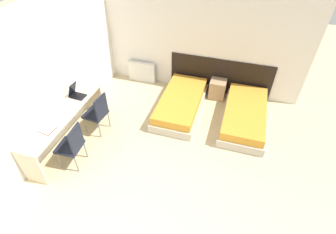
{
  "coord_description": "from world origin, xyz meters",
  "views": [
    {
      "loc": [
        1.15,
        -1.34,
        3.96
      ],
      "look_at": [
        0.0,
        2.38,
        0.55
      ],
      "focal_mm": 28.0,
      "sensor_mm": 36.0,
      "label": 1
    }
  ],
  "objects_px": {
    "bed_near_door": "(244,115)",
    "nightstand": "(217,89)",
    "chair_near_laptop": "(97,112)",
    "chair_near_notebook": "(72,144)",
    "laptop": "(76,94)",
    "bed_near_window": "(181,103)"
  },
  "relations": [
    {
      "from": "laptop",
      "to": "chair_near_notebook",
      "type": "bearing_deg",
      "value": -61.18
    },
    {
      "from": "bed_near_door",
      "to": "bed_near_window",
      "type": "bearing_deg",
      "value": 180.0
    },
    {
      "from": "chair_near_laptop",
      "to": "chair_near_notebook",
      "type": "xyz_separation_m",
      "value": [
        0.0,
        -0.94,
        0.0
      ]
    },
    {
      "from": "bed_near_door",
      "to": "nightstand",
      "type": "relative_size",
      "value": 4.19
    },
    {
      "from": "nightstand",
      "to": "chair_near_laptop",
      "type": "xyz_separation_m",
      "value": [
        -2.18,
        -1.96,
        0.29
      ]
    },
    {
      "from": "chair_near_laptop",
      "to": "chair_near_notebook",
      "type": "relative_size",
      "value": 1.0
    },
    {
      "from": "bed_near_door",
      "to": "chair_near_notebook",
      "type": "xyz_separation_m",
      "value": [
        -2.91,
        -2.12,
        0.33
      ]
    },
    {
      "from": "chair_near_notebook",
      "to": "laptop",
      "type": "xyz_separation_m",
      "value": [
        -0.47,
        1.02,
        0.31
      ]
    },
    {
      "from": "bed_near_door",
      "to": "nightstand",
      "type": "xyz_separation_m",
      "value": [
        -0.73,
        0.78,
        0.04
      ]
    },
    {
      "from": "chair_near_laptop",
      "to": "laptop",
      "type": "height_order",
      "value": "laptop"
    },
    {
      "from": "bed_near_window",
      "to": "chair_near_notebook",
      "type": "xyz_separation_m",
      "value": [
        -1.46,
        -2.12,
        0.33
      ]
    },
    {
      "from": "chair_near_notebook",
      "to": "nightstand",
      "type": "bearing_deg",
      "value": 49.91
    },
    {
      "from": "bed_near_door",
      "to": "laptop",
      "type": "bearing_deg",
      "value": -161.87
    },
    {
      "from": "nightstand",
      "to": "chair_near_notebook",
      "type": "relative_size",
      "value": 0.49
    },
    {
      "from": "nightstand",
      "to": "chair_near_laptop",
      "type": "bearing_deg",
      "value": -138.08
    },
    {
      "from": "laptop",
      "to": "chair_near_laptop",
      "type": "bearing_deg",
      "value": -5.34
    },
    {
      "from": "bed_near_door",
      "to": "chair_near_laptop",
      "type": "height_order",
      "value": "chair_near_laptop"
    },
    {
      "from": "bed_near_window",
      "to": "chair_near_laptop",
      "type": "bearing_deg",
      "value": -140.93
    },
    {
      "from": "bed_near_door",
      "to": "chair_near_notebook",
      "type": "relative_size",
      "value": 2.06
    },
    {
      "from": "laptop",
      "to": "nightstand",
      "type": "bearing_deg",
      "value": 39.57
    },
    {
      "from": "bed_near_window",
      "to": "nightstand",
      "type": "bearing_deg",
      "value": 46.97
    },
    {
      "from": "chair_near_laptop",
      "to": "laptop",
      "type": "distance_m",
      "value": 0.57
    }
  ]
}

